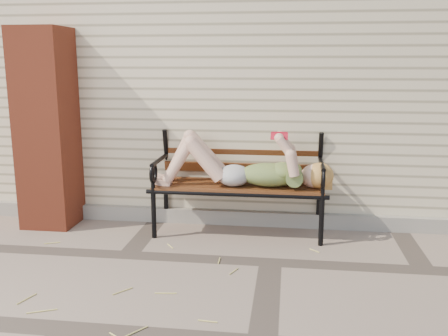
# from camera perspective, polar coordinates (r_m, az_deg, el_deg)

# --- Properties ---
(ground) EXTENTS (80.00, 80.00, 0.00)m
(ground) POSITION_cam_1_polar(r_m,az_deg,el_deg) (4.31, 5.34, -10.68)
(ground) COLOR #7D6B60
(ground) RESTS_ON ground
(house_wall) EXTENTS (8.00, 4.00, 3.00)m
(house_wall) POSITION_cam_1_polar(r_m,az_deg,el_deg) (6.98, 6.58, 10.61)
(house_wall) COLOR beige
(house_wall) RESTS_ON ground
(foundation_strip) EXTENTS (8.00, 0.10, 0.15)m
(foundation_strip) POSITION_cam_1_polar(r_m,az_deg,el_deg) (5.20, 5.78, -5.81)
(foundation_strip) COLOR gray
(foundation_strip) RESTS_ON ground
(brick_pillar) EXTENTS (0.50, 0.50, 2.00)m
(brick_pillar) POSITION_cam_1_polar(r_m,az_deg,el_deg) (5.36, -19.55, 4.24)
(brick_pillar) COLOR maroon
(brick_pillar) RESTS_ON ground
(garden_bench) EXTENTS (1.79, 0.71, 1.16)m
(garden_bench) POSITION_cam_1_polar(r_m,az_deg,el_deg) (4.92, 1.82, 0.17)
(garden_bench) COLOR black
(garden_bench) RESTS_ON ground
(reading_woman) EXTENTS (1.69, 0.38, 0.53)m
(reading_woman) POSITION_cam_1_polar(r_m,az_deg,el_deg) (4.78, 1.83, 0.28)
(reading_woman) COLOR #093645
(reading_woman) RESTS_ON ground
(straw_scatter) EXTENTS (2.94, 1.66, 0.01)m
(straw_scatter) POSITION_cam_1_polar(r_m,az_deg,el_deg) (3.93, -7.47, -12.98)
(straw_scatter) COLOR #D7C968
(straw_scatter) RESTS_ON ground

